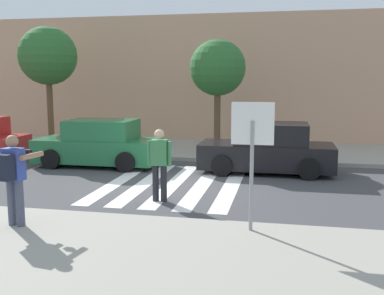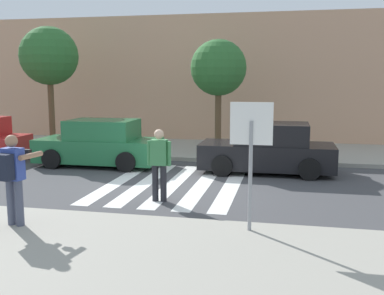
{
  "view_description": "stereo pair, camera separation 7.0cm",
  "coord_description": "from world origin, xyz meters",
  "px_view_note": "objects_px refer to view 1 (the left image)",
  "views": [
    {
      "loc": [
        2.95,
        -11.65,
        2.88
      ],
      "look_at": [
        0.6,
        -0.2,
        1.1
      ],
      "focal_mm": 42.0,
      "sensor_mm": 36.0,
      "label": 1
    },
    {
      "loc": [
        3.02,
        -11.64,
        2.88
      ],
      "look_at": [
        0.6,
        -0.2,
        1.1
      ],
      "focal_mm": 42.0,
      "sensor_mm": 36.0,
      "label": 2
    }
  ],
  "objects_px": {
    "pedestrian_crossing": "(159,161)",
    "parked_car_green": "(99,144)",
    "street_tree_center": "(218,68)",
    "parked_car_black": "(268,149)",
    "photographer_with_backpack": "(13,172)",
    "street_tree_west": "(48,56)",
    "stop_sign": "(252,138)"
  },
  "relations": [
    {
      "from": "pedestrian_crossing",
      "to": "parked_car_green",
      "type": "bearing_deg",
      "value": 129.18
    },
    {
      "from": "street_tree_center",
      "to": "parked_car_black",
      "type": "bearing_deg",
      "value": -54.96
    },
    {
      "from": "photographer_with_backpack",
      "to": "parked_car_black",
      "type": "relative_size",
      "value": 0.42
    },
    {
      "from": "photographer_with_backpack",
      "to": "street_tree_center",
      "type": "bearing_deg",
      "value": 75.63
    },
    {
      "from": "street_tree_west",
      "to": "stop_sign",
      "type": "bearing_deg",
      "value": -44.88
    },
    {
      "from": "parked_car_green",
      "to": "street_tree_center",
      "type": "distance_m",
      "value": 5.24
    },
    {
      "from": "street_tree_west",
      "to": "street_tree_center",
      "type": "relative_size",
      "value": 1.15
    },
    {
      "from": "stop_sign",
      "to": "parked_car_green",
      "type": "distance_m",
      "value": 8.18
    },
    {
      "from": "stop_sign",
      "to": "street_tree_west",
      "type": "bearing_deg",
      "value": 135.12
    },
    {
      "from": "pedestrian_crossing",
      "to": "parked_car_black",
      "type": "bearing_deg",
      "value": 58.85
    },
    {
      "from": "street_tree_west",
      "to": "parked_car_green",
      "type": "bearing_deg",
      "value": -40.42
    },
    {
      "from": "pedestrian_crossing",
      "to": "street_tree_center",
      "type": "height_order",
      "value": "street_tree_center"
    },
    {
      "from": "pedestrian_crossing",
      "to": "street_tree_west",
      "type": "xyz_separation_m",
      "value": [
        -6.5,
        6.74,
        2.81
      ]
    },
    {
      "from": "stop_sign",
      "to": "street_tree_west",
      "type": "distance_m",
      "value": 12.57
    },
    {
      "from": "pedestrian_crossing",
      "to": "parked_car_black",
      "type": "distance_m",
      "value": 4.6
    },
    {
      "from": "parked_car_green",
      "to": "street_tree_west",
      "type": "bearing_deg",
      "value": 139.58
    },
    {
      "from": "stop_sign",
      "to": "pedestrian_crossing",
      "type": "xyz_separation_m",
      "value": [
        -2.3,
        2.03,
        -0.87
      ]
    },
    {
      "from": "stop_sign",
      "to": "photographer_with_backpack",
      "type": "height_order",
      "value": "stop_sign"
    },
    {
      "from": "pedestrian_crossing",
      "to": "parked_car_black",
      "type": "xyz_separation_m",
      "value": [
        2.37,
        3.93,
        -0.25
      ]
    },
    {
      "from": "stop_sign",
      "to": "parked_car_black",
      "type": "distance_m",
      "value": 6.06
    },
    {
      "from": "street_tree_west",
      "to": "parked_car_black",
      "type": "bearing_deg",
      "value": -17.58
    },
    {
      "from": "stop_sign",
      "to": "street_tree_center",
      "type": "distance_m",
      "value": 9.14
    },
    {
      "from": "street_tree_west",
      "to": "photographer_with_backpack",
      "type": "bearing_deg",
      "value": -64.8
    },
    {
      "from": "stop_sign",
      "to": "parked_car_green",
      "type": "relative_size",
      "value": 0.57
    },
    {
      "from": "street_tree_west",
      "to": "street_tree_center",
      "type": "bearing_deg",
      "value": 0.43
    },
    {
      "from": "stop_sign",
      "to": "street_tree_west",
      "type": "xyz_separation_m",
      "value": [
        -8.8,
        8.77,
        1.94
      ]
    },
    {
      "from": "stop_sign",
      "to": "photographer_with_backpack",
      "type": "relative_size",
      "value": 1.36
    },
    {
      "from": "stop_sign",
      "to": "street_tree_west",
      "type": "relative_size",
      "value": 0.48
    },
    {
      "from": "parked_car_black",
      "to": "street_tree_center",
      "type": "bearing_deg",
      "value": 125.04
    },
    {
      "from": "pedestrian_crossing",
      "to": "parked_car_green",
      "type": "distance_m",
      "value": 5.07
    },
    {
      "from": "parked_car_green",
      "to": "parked_car_black",
      "type": "distance_m",
      "value": 5.57
    },
    {
      "from": "parked_car_green",
      "to": "pedestrian_crossing",
      "type": "bearing_deg",
      "value": -50.82
    }
  ]
}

